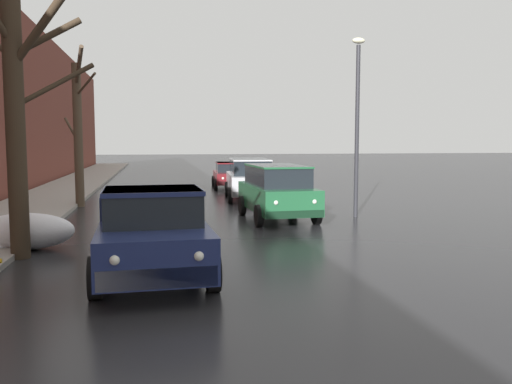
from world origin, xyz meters
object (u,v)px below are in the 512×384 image
at_px(pickup_truck_darkblue_approaching_near_lane, 152,231).
at_px(sedan_maroon_parked_far_down_block, 231,174).
at_px(bare_tree_second_along_sidewalk, 17,107).
at_px(street_lamp_post, 357,118).
at_px(bare_tree_mid_block, 78,130).
at_px(suv_silver_parked_kerbside_mid, 250,177).
at_px(suv_green_parked_kerbside_close, 277,190).

bearing_deg(pickup_truck_darkblue_approaching_near_lane, sedan_maroon_parked_far_down_block, 77.66).
xyz_separation_m(bare_tree_second_along_sidewalk, street_lamp_post, (9.70, 4.81, 0.03)).
height_order(bare_tree_second_along_sidewalk, street_lamp_post, bare_tree_second_along_sidewalk).
relative_size(bare_tree_second_along_sidewalk, street_lamp_post, 1.01).
distance_m(bare_tree_mid_block, sedan_maroon_parked_far_down_block, 10.50).
distance_m(bare_tree_second_along_sidewalk, suv_silver_parked_kerbside_mid, 13.21).
bearing_deg(suv_green_parked_kerbside_close, sedan_maroon_parked_far_down_block, 89.43).
relative_size(sedan_maroon_parked_far_down_block, street_lamp_post, 0.71).
height_order(bare_tree_second_along_sidewalk, sedan_maroon_parked_far_down_block, bare_tree_second_along_sidewalk).
xyz_separation_m(bare_tree_second_along_sidewalk, sedan_maroon_parked_far_down_block, (7.02, 16.89, -2.60)).
xyz_separation_m(bare_tree_second_along_sidewalk, bare_tree_mid_block, (-0.04, 9.45, -0.32)).
bearing_deg(sedan_maroon_parked_far_down_block, suv_silver_parked_kerbside_mid, -89.73).
relative_size(suv_green_parked_kerbside_close, suv_silver_parked_kerbside_mid, 0.90).
bearing_deg(suv_silver_parked_kerbside_mid, suv_green_parked_kerbside_close, -91.37).
bearing_deg(suv_green_parked_kerbside_close, street_lamp_post, 1.95).
xyz_separation_m(bare_tree_second_along_sidewalk, pickup_truck_darkblue_approaching_near_lane, (2.86, -2.10, -2.48)).
bearing_deg(suv_silver_parked_kerbside_mid, street_lamp_post, -66.50).
height_order(pickup_truck_darkblue_approaching_near_lane, street_lamp_post, street_lamp_post).
relative_size(bare_tree_mid_block, suv_green_parked_kerbside_close, 1.39).
bearing_deg(pickup_truck_darkblue_approaching_near_lane, suv_silver_parked_kerbside_mid, 72.20).
xyz_separation_m(suv_green_parked_kerbside_close, street_lamp_post, (2.81, 0.10, 2.40)).
height_order(bare_tree_mid_block, sedan_maroon_parked_far_down_block, bare_tree_mid_block).
relative_size(pickup_truck_darkblue_approaching_near_lane, street_lamp_post, 0.85).
bearing_deg(pickup_truck_darkblue_approaching_near_lane, bare_tree_second_along_sidewalk, 143.80).
height_order(bare_tree_mid_block, suv_silver_parked_kerbside_mid, bare_tree_mid_block).
xyz_separation_m(pickup_truck_darkblue_approaching_near_lane, street_lamp_post, (6.84, 6.90, 2.51)).
height_order(suv_green_parked_kerbside_close, suv_silver_parked_kerbside_mid, same).
relative_size(pickup_truck_darkblue_approaching_near_lane, suv_silver_parked_kerbside_mid, 1.06).
bearing_deg(bare_tree_second_along_sidewalk, suv_silver_parked_kerbside_mid, 57.18).
bearing_deg(bare_tree_second_along_sidewalk, pickup_truck_darkblue_approaching_near_lane, -36.20).
bearing_deg(suv_green_parked_kerbside_close, suv_silver_parked_kerbside_mid, 88.63).
distance_m(bare_tree_second_along_sidewalk, pickup_truck_darkblue_approaching_near_lane, 4.33).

